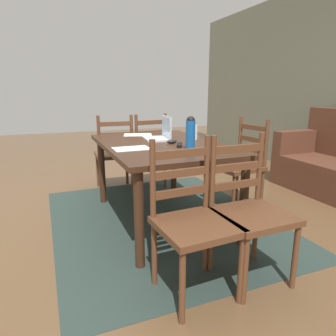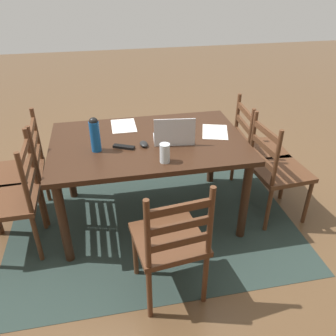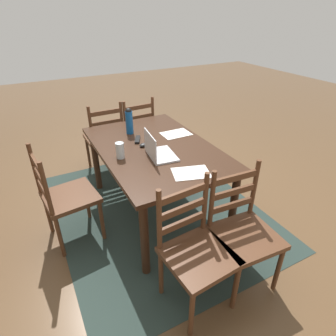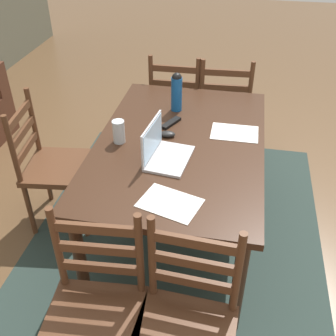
{
  "view_description": "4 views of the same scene",
  "coord_description": "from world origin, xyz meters",
  "px_view_note": "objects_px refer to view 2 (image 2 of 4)",
  "views": [
    {
      "loc": [
        2.58,
        -0.98,
        1.23
      ],
      "look_at": [
        -0.01,
        0.07,
        0.51
      ],
      "focal_mm": 32.65,
      "sensor_mm": 36.0,
      "label": 1
    },
    {
      "loc": [
        0.33,
        2.49,
        2.01
      ],
      "look_at": [
        -0.15,
        0.08,
        0.52
      ],
      "focal_mm": 36.8,
      "sensor_mm": 36.0,
      "label": 2
    },
    {
      "loc": [
        -2.21,
        1.02,
        1.92
      ],
      "look_at": [
        -0.06,
        -0.11,
        0.52
      ],
      "focal_mm": 30.14,
      "sensor_mm": 36.0,
      "label": 3
    },
    {
      "loc": [
        -2.11,
        -0.33,
        2.09
      ],
      "look_at": [
        -0.05,
        0.07,
        0.59
      ],
      "focal_mm": 43.61,
      "sensor_mm": 36.0,
      "label": 4
    }
  ],
  "objects_px": {
    "chair_right_near": "(22,172)",
    "chair_left_far": "(277,171)",
    "computer_mouse": "(144,144)",
    "chair_left_near": "(257,149)",
    "laptop": "(174,136)",
    "water_bottle": "(95,134)",
    "drinking_glass": "(165,153)",
    "dining_table": "(149,150)",
    "tv_remote": "(124,147)",
    "chair_right_far": "(13,200)",
    "chair_far_head": "(171,242)"
  },
  "relations": [
    {
      "from": "chair_right_near",
      "to": "chair_left_far",
      "type": "distance_m",
      "value": 2.19
    },
    {
      "from": "computer_mouse",
      "to": "chair_right_near",
      "type": "bearing_deg",
      "value": -23.27
    },
    {
      "from": "chair_left_near",
      "to": "computer_mouse",
      "type": "bearing_deg",
      "value": 14.79
    },
    {
      "from": "chair_left_far",
      "to": "laptop",
      "type": "xyz_separation_m",
      "value": [
        0.88,
        -0.14,
        0.35
      ]
    },
    {
      "from": "water_bottle",
      "to": "drinking_glass",
      "type": "height_order",
      "value": "water_bottle"
    },
    {
      "from": "dining_table",
      "to": "drinking_glass",
      "type": "bearing_deg",
      "value": 100.38
    },
    {
      "from": "chair_left_far",
      "to": "tv_remote",
      "type": "xyz_separation_m",
      "value": [
        1.28,
        -0.11,
        0.3
      ]
    },
    {
      "from": "water_bottle",
      "to": "chair_left_far",
      "type": "bearing_deg",
      "value": 175.66
    },
    {
      "from": "dining_table",
      "to": "chair_left_near",
      "type": "bearing_deg",
      "value": -169.08
    },
    {
      "from": "laptop",
      "to": "dining_table",
      "type": "bearing_deg",
      "value": -20.22
    },
    {
      "from": "chair_right_far",
      "to": "water_bottle",
      "type": "height_order",
      "value": "water_bottle"
    },
    {
      "from": "chair_left_far",
      "to": "water_bottle",
      "type": "xyz_separation_m",
      "value": [
        1.49,
        -0.11,
        0.44
      ]
    },
    {
      "from": "dining_table",
      "to": "laptop",
      "type": "distance_m",
      "value": 0.26
    },
    {
      "from": "chair_left_far",
      "to": "drinking_glass",
      "type": "relative_size",
      "value": 6.64
    },
    {
      "from": "laptop",
      "to": "drinking_glass",
      "type": "xyz_separation_m",
      "value": [
        0.13,
        0.29,
        0.01
      ]
    },
    {
      "from": "water_bottle",
      "to": "chair_right_far",
      "type": "bearing_deg",
      "value": 9.38
    },
    {
      "from": "dining_table",
      "to": "chair_left_far",
      "type": "relative_size",
      "value": 1.65
    },
    {
      "from": "computer_mouse",
      "to": "laptop",
      "type": "bearing_deg",
      "value": 176.7
    },
    {
      "from": "chair_right_near",
      "to": "chair_far_head",
      "type": "relative_size",
      "value": 1.0
    },
    {
      "from": "chair_left_near",
      "to": "computer_mouse",
      "type": "height_order",
      "value": "chair_left_near"
    },
    {
      "from": "drinking_glass",
      "to": "computer_mouse",
      "type": "bearing_deg",
      "value": -67.37
    },
    {
      "from": "chair_left_near",
      "to": "laptop",
      "type": "height_order",
      "value": "laptop"
    },
    {
      "from": "chair_left_near",
      "to": "water_bottle",
      "type": "distance_m",
      "value": 1.58
    },
    {
      "from": "chair_left_near",
      "to": "drinking_glass",
      "type": "distance_m",
      "value": 1.21
    },
    {
      "from": "chair_far_head",
      "to": "chair_left_near",
      "type": "relative_size",
      "value": 1.0
    },
    {
      "from": "drinking_glass",
      "to": "laptop",
      "type": "bearing_deg",
      "value": -113.84
    },
    {
      "from": "laptop",
      "to": "tv_remote",
      "type": "xyz_separation_m",
      "value": [
        0.4,
        0.02,
        -0.05
      ]
    },
    {
      "from": "chair_right_far",
      "to": "chair_left_far",
      "type": "xyz_separation_m",
      "value": [
        -2.15,
        0.0,
        0.0
      ]
    },
    {
      "from": "chair_right_near",
      "to": "water_bottle",
      "type": "relative_size",
      "value": 3.49
    },
    {
      "from": "computer_mouse",
      "to": "chair_right_far",
      "type": "bearing_deg",
      "value": -0.76
    },
    {
      "from": "laptop",
      "to": "water_bottle",
      "type": "xyz_separation_m",
      "value": [
        0.61,
        0.02,
        0.08
      ]
    },
    {
      "from": "drinking_glass",
      "to": "chair_right_far",
      "type": "bearing_deg",
      "value": -8.13
    },
    {
      "from": "drinking_glass",
      "to": "chair_left_far",
      "type": "bearing_deg",
      "value": -171.02
    },
    {
      "from": "chair_left_far",
      "to": "chair_left_near",
      "type": "relative_size",
      "value": 1.0
    },
    {
      "from": "chair_left_far",
      "to": "chair_far_head",
      "type": "bearing_deg",
      "value": 32.27
    },
    {
      "from": "laptop",
      "to": "tv_remote",
      "type": "bearing_deg",
      "value": 3.14
    },
    {
      "from": "drinking_glass",
      "to": "tv_remote",
      "type": "relative_size",
      "value": 0.84
    },
    {
      "from": "chair_left_far",
      "to": "chair_left_near",
      "type": "height_order",
      "value": "same"
    },
    {
      "from": "chair_right_far",
      "to": "computer_mouse",
      "type": "xyz_separation_m",
      "value": [
        -1.02,
        -0.11,
        0.31
      ]
    },
    {
      "from": "chair_far_head",
      "to": "laptop",
      "type": "distance_m",
      "value": 0.9
    },
    {
      "from": "chair_right_near",
      "to": "tv_remote",
      "type": "bearing_deg",
      "value": 160.83
    },
    {
      "from": "dining_table",
      "to": "chair_left_far",
      "type": "height_order",
      "value": "chair_left_far"
    },
    {
      "from": "laptop",
      "to": "tv_remote",
      "type": "relative_size",
      "value": 2.02
    },
    {
      "from": "dining_table",
      "to": "computer_mouse",
      "type": "distance_m",
      "value": 0.15
    },
    {
      "from": "dining_table",
      "to": "chair_left_near",
      "type": "height_order",
      "value": "chair_left_near"
    },
    {
      "from": "chair_left_near",
      "to": "tv_remote",
      "type": "relative_size",
      "value": 5.59
    },
    {
      "from": "chair_far_head",
      "to": "chair_left_far",
      "type": "xyz_separation_m",
      "value": [
        -1.07,
        -0.67,
        0.0
      ]
    },
    {
      "from": "chair_left_near",
      "to": "tv_remote",
      "type": "height_order",
      "value": "chair_left_near"
    },
    {
      "from": "chair_left_far",
      "to": "drinking_glass",
      "type": "bearing_deg",
      "value": 8.98
    },
    {
      "from": "chair_right_far",
      "to": "chair_left_far",
      "type": "relative_size",
      "value": 1.0
    }
  ]
}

